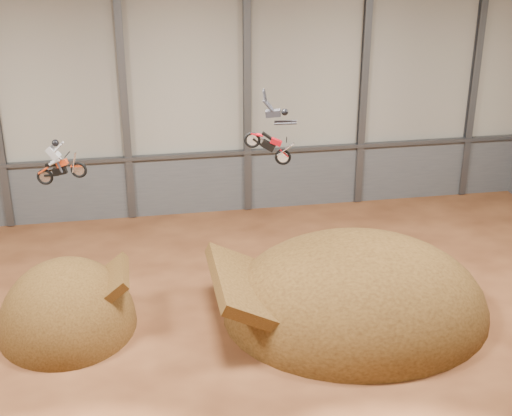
{
  "coord_description": "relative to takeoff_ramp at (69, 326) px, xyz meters",
  "views": [
    {
      "loc": [
        -2.95,
        -23.11,
        16.35
      ],
      "look_at": [
        1.9,
        4.0,
        4.68
      ],
      "focal_mm": 50.0,
      "sensor_mm": 36.0,
      "label": 1
    }
  ],
  "objects": [
    {
      "name": "floor",
      "position": [
        6.22,
        -3.66,
        0.0
      ],
      "size": [
        40.0,
        40.0,
        0.0
      ],
      "primitive_type": "plane",
      "color": "#552B16",
      "rests_on": "ground"
    },
    {
      "name": "back_wall",
      "position": [
        6.22,
        11.34,
        7.0
      ],
      "size": [
        40.0,
        0.1,
        14.0
      ],
      "primitive_type": "cube",
      "color": "#A29C8F",
      "rests_on": "ground"
    },
    {
      "name": "lower_band_back",
      "position": [
        6.22,
        11.24,
        1.75
      ],
      "size": [
        39.8,
        0.18,
        3.5
      ],
      "primitive_type": "cube",
      "color": "#55585D",
      "rests_on": "ground"
    },
    {
      "name": "steel_rail",
      "position": [
        6.22,
        11.09,
        3.55
      ],
      "size": [
        39.8,
        0.35,
        0.2
      ],
      "primitive_type": "cube",
      "color": "#47494F",
      "rests_on": "lower_band_back"
    },
    {
      "name": "steel_column_2",
      "position": [
        2.89,
        11.14,
        7.0
      ],
      "size": [
        0.4,
        0.36,
        13.9
      ],
      "primitive_type": "cube",
      "color": "#47494F",
      "rests_on": "ground"
    },
    {
      "name": "steel_column_3",
      "position": [
        9.55,
        11.14,
        7.0
      ],
      "size": [
        0.4,
        0.36,
        13.9
      ],
      "primitive_type": "cube",
      "color": "#47494F",
      "rests_on": "ground"
    },
    {
      "name": "steel_column_4",
      "position": [
        16.22,
        11.14,
        7.0
      ],
      "size": [
        0.4,
        0.36,
        13.9
      ],
      "primitive_type": "cube",
      "color": "#47494F",
      "rests_on": "ground"
    },
    {
      "name": "steel_column_5",
      "position": [
        22.89,
        11.14,
        7.0
      ],
      "size": [
        0.4,
        0.36,
        13.9
      ],
      "primitive_type": "cube",
      "color": "#47494F",
      "rests_on": "ground"
    },
    {
      "name": "takeoff_ramp",
      "position": [
        0.0,
        0.0,
        0.0
      ],
      "size": [
        5.73,
        6.61,
        5.73
      ],
      "primitive_type": "ellipsoid",
      "color": "#3F260F",
      "rests_on": "ground"
    },
    {
      "name": "landing_ramp",
      "position": [
        12.28,
        -1.06,
        0.0
      ],
      "size": [
        11.57,
        10.24,
        6.68
      ],
      "primitive_type": "ellipsoid",
      "color": "#3F260F",
      "rests_on": "ground"
    },
    {
      "name": "fmx_rider_a",
      "position": [
        0.4,
        0.96,
        7.13
      ],
      "size": [
        2.57,
        1.3,
        2.31
      ],
      "primitive_type": null,
      "rotation": [
        0.0,
        -0.23,
        -0.21
      ],
      "color": "red"
    },
    {
      "name": "fmx_rider_b",
      "position": [
        8.15,
        -1.19,
        8.65
      ],
      "size": [
        3.47,
        1.51,
        3.25
      ],
      "primitive_type": null,
      "rotation": [
        0.0,
        0.51,
        -0.23
      ],
      "color": "red"
    }
  ]
}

